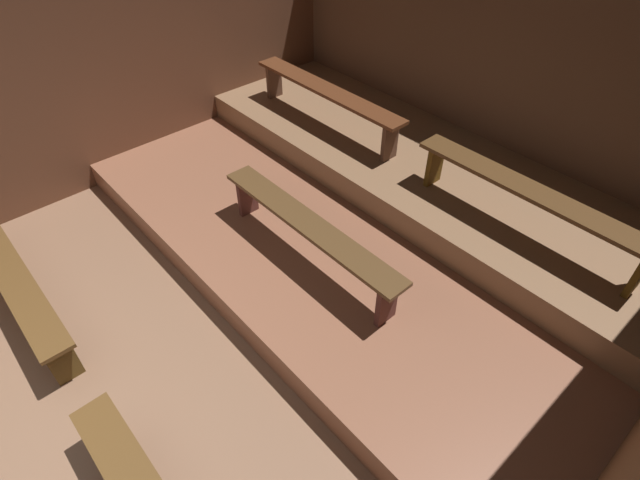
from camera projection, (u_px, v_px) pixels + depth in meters
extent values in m
cube|color=#8C644A|center=(301.00, 281.00, 4.65)|extent=(6.19, 5.88, 0.08)
cube|color=brown|center=(488.00, 77.00, 5.09)|extent=(6.19, 0.06, 2.40)
cube|color=brown|center=(135.00, 64.00, 5.33)|extent=(0.06, 5.88, 2.40)
cube|color=#925B42|center=(366.00, 226.00, 4.96)|extent=(5.39, 3.35, 0.28)
cube|color=#8E6747|center=(424.00, 172.00, 5.19)|extent=(5.39, 1.65, 0.28)
cube|color=brown|center=(15.00, 281.00, 4.02)|extent=(1.91, 0.25, 0.04)
cube|color=brown|center=(63.00, 362.00, 3.71)|extent=(0.05, 0.20, 0.40)
cube|color=brown|center=(106.00, 434.00, 3.29)|extent=(0.05, 0.20, 0.40)
cube|color=brown|center=(308.00, 224.00, 4.13)|extent=(2.06, 0.25, 0.04)
cube|color=#582E28|center=(247.00, 196.00, 4.78)|extent=(0.05, 0.20, 0.40)
cube|color=#582E28|center=(387.00, 303.00, 3.77)|extent=(0.05, 0.20, 0.40)
cube|color=#5E301A|center=(327.00, 90.00, 5.37)|extent=(2.14, 0.25, 0.04)
cube|color=brown|center=(274.00, 81.00, 6.04)|extent=(0.05, 0.20, 0.40)
cube|color=brown|center=(390.00, 142.00, 4.99)|extent=(0.05, 0.20, 0.40)
cube|color=#56371C|center=(532.00, 191.00, 4.01)|extent=(2.14, 0.25, 0.04)
cube|color=brown|center=(435.00, 165.00, 4.68)|extent=(0.05, 0.20, 0.40)
cube|color=brown|center=(640.00, 273.00, 3.63)|extent=(0.05, 0.20, 0.40)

